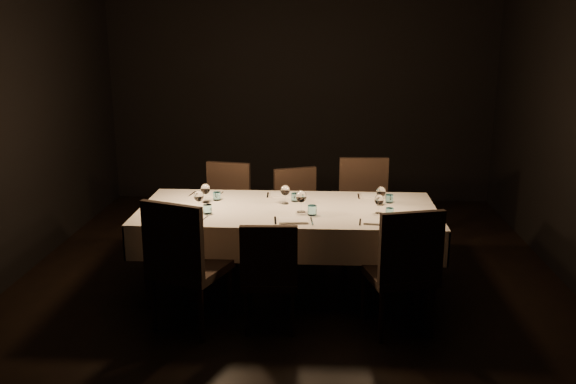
# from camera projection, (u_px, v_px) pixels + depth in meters

# --- Properties ---
(room) EXTENTS (5.01, 6.01, 3.01)m
(room) POSITION_uv_depth(u_px,v_px,m) (288.00, 122.00, 4.99)
(room) COLOR black
(room) RESTS_ON ground
(dining_table) EXTENTS (2.52, 1.12, 0.76)m
(dining_table) POSITION_uv_depth(u_px,v_px,m) (288.00, 216.00, 5.20)
(dining_table) COLOR black
(dining_table) RESTS_ON ground
(chair_near_left) EXTENTS (0.64, 0.64, 1.04)m
(chair_near_left) POSITION_uv_depth(u_px,v_px,m) (184.00, 260.00, 4.53)
(chair_near_left) COLOR black
(chair_near_left) RESTS_ON ground
(place_setting_near_left) EXTENTS (0.33, 0.40, 0.17)m
(place_setting_near_left) POSITION_uv_depth(u_px,v_px,m) (197.00, 206.00, 5.00)
(place_setting_near_left) COLOR silver
(place_setting_near_left) RESTS_ON dining_table
(chair_near_center) EXTENTS (0.44, 0.44, 0.87)m
(chair_near_center) POSITION_uv_depth(u_px,v_px,m) (269.00, 271.00, 4.54)
(chair_near_center) COLOR black
(chair_near_center) RESTS_ON ground
(place_setting_near_center) EXTENTS (0.34, 0.41, 0.19)m
(place_setting_near_center) POSITION_uv_depth(u_px,v_px,m) (302.00, 207.00, 4.95)
(place_setting_near_center) COLOR silver
(place_setting_near_center) RESTS_ON dining_table
(chair_near_right) EXTENTS (0.59, 0.59, 1.00)m
(chair_near_right) POSITION_uv_depth(u_px,v_px,m) (404.00, 266.00, 4.49)
(chair_near_right) COLOR black
(chair_near_right) RESTS_ON ground
(place_setting_near_right) EXTENTS (0.29, 0.39, 0.16)m
(place_setting_near_right) POSITION_uv_depth(u_px,v_px,m) (381.00, 209.00, 4.92)
(place_setting_near_right) COLOR silver
(place_setting_near_right) RESTS_ON dining_table
(chair_far_left) EXTENTS (0.52, 0.52, 0.94)m
(chair_far_left) POSITION_uv_depth(u_px,v_px,m) (226.00, 206.00, 6.11)
(chair_far_left) COLOR black
(chair_far_left) RESTS_ON ground
(place_setting_far_left) EXTENTS (0.32, 0.40, 0.17)m
(place_setting_far_left) POSITION_uv_depth(u_px,v_px,m) (208.00, 192.00, 5.42)
(place_setting_far_left) COLOR silver
(place_setting_far_left) RESTS_ON dining_table
(chair_far_center) EXTENTS (0.56, 0.56, 0.90)m
(chair_far_center) POSITION_uv_depth(u_px,v_px,m) (298.00, 210.00, 6.03)
(chair_far_center) COLOR black
(chair_far_center) RESTS_ON ground
(place_setting_far_center) EXTENTS (0.30, 0.39, 0.17)m
(place_setting_far_center) POSITION_uv_depth(u_px,v_px,m) (286.00, 194.00, 5.38)
(place_setting_far_center) COLOR silver
(place_setting_far_center) RESTS_ON dining_table
(chair_far_right) EXTENTS (0.50, 0.50, 1.01)m
(chair_far_right) POSITION_uv_depth(u_px,v_px,m) (364.00, 206.00, 5.99)
(chair_far_right) COLOR black
(chair_far_right) RESTS_ON ground
(place_setting_far_right) EXTENTS (0.30, 0.39, 0.17)m
(place_setting_far_right) POSITION_uv_depth(u_px,v_px,m) (380.00, 195.00, 5.34)
(place_setting_far_right) COLOR silver
(place_setting_far_right) RESTS_ON dining_table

